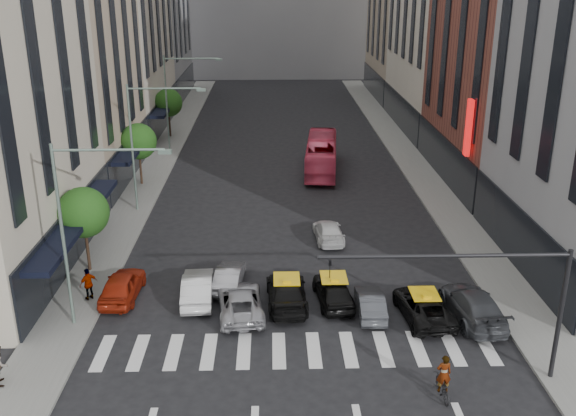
{
  "coord_description": "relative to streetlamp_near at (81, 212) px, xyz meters",
  "views": [
    {
      "loc": [
        -1.26,
        -23.76,
        16.26
      ],
      "look_at": [
        -0.37,
        9.49,
        4.0
      ],
      "focal_mm": 40.0,
      "sensor_mm": 36.0,
      "label": 1
    }
  ],
  "objects": [
    {
      "name": "building_right_b",
      "position": [
        27.04,
        23.0,
        7.1
      ],
      "size": [
        8.0,
        18.0,
        26.0
      ],
      "primitive_type": "cube",
      "color": "brown",
      "rests_on": "ground"
    },
    {
      "name": "car_white_front",
      "position": [
        4.84,
        2.44,
        -5.17
      ],
      "size": [
        1.8,
        4.52,
        1.46
      ],
      "primitive_type": "imported",
      "rotation": [
        0.0,
        0.0,
        3.2
      ],
      "color": "silver",
      "rests_on": "ground"
    },
    {
      "name": "bus",
      "position": [
        13.1,
        25.58,
        -4.44
      ],
      "size": [
        3.48,
        10.7,
        2.93
      ],
      "primitive_type": "imported",
      "rotation": [
        0.0,
        0.0,
        3.04
      ],
      "color": "#E84466",
      "rests_on": "ground"
    },
    {
      "name": "streetlamp_near",
      "position": [
        0.0,
        0.0,
        0.0
      ],
      "size": [
        5.38,
        0.25,
        9.0
      ],
      "color": "gray",
      "rests_on": "sidewalk_left"
    },
    {
      "name": "taxi_right",
      "position": [
        16.28,
        0.26,
        -5.24
      ],
      "size": [
        2.67,
        4.95,
        1.32
      ],
      "primitive_type": "imported",
      "rotation": [
        0.0,
        0.0,
        3.24
      ],
      "color": "black",
      "rests_on": "ground"
    },
    {
      "name": "car_red",
      "position": [
        0.84,
        2.76,
        -5.16
      ],
      "size": [
        1.94,
        4.43,
        1.49
      ],
      "primitive_type": "imported",
      "rotation": [
        0.0,
        0.0,
        3.1
      ],
      "color": "#99220D",
      "rests_on": "ground"
    },
    {
      "name": "car_row2_left",
      "position": [
        6.44,
        3.86,
        -5.26
      ],
      "size": [
        1.71,
        4.0,
        1.28
      ],
      "primitive_type": "imported",
      "rotation": [
        0.0,
        0.0,
        3.05
      ],
      "color": "gray",
      "rests_on": "ground"
    },
    {
      "name": "car_grey_mid",
      "position": [
        13.69,
        0.7,
        -5.29
      ],
      "size": [
        1.38,
        3.73,
        1.22
      ],
      "primitive_type": "imported",
      "rotation": [
        0.0,
        0.0,
        3.12
      ],
      "color": "#393B40",
      "rests_on": "ground"
    },
    {
      "name": "building_left_b",
      "position": [
        -6.96,
        24.0,
        6.1
      ],
      "size": [
        8.0,
        16.0,
        24.0
      ],
      "primitive_type": "cube",
      "color": "tan",
      "rests_on": "ground"
    },
    {
      "name": "tree_far",
      "position": [
        -1.76,
        38.0,
        -2.25
      ],
      "size": [
        2.88,
        2.88,
        4.95
      ],
      "color": "black",
      "rests_on": "sidewalk_left"
    },
    {
      "name": "traffic_signal",
      "position": [
        17.74,
        -5.0,
        -1.43
      ],
      "size": [
        10.1,
        0.2,
        6.0
      ],
      "color": "black",
      "rests_on": "ground"
    },
    {
      "name": "car_grey_curb",
      "position": [
        18.7,
        0.1,
        -5.14
      ],
      "size": [
        2.54,
        5.42,
        1.53
      ],
      "primitive_type": "imported",
      "rotation": [
        0.0,
        0.0,
        3.22
      ],
      "color": "#3B3E43",
      "rests_on": "ground"
    },
    {
      "name": "car_silver",
      "position": [
        7.14,
        0.94,
        -5.24
      ],
      "size": [
        2.71,
        4.98,
        1.33
      ],
      "primitive_type": "imported",
      "rotation": [
        0.0,
        0.0,
        3.25
      ],
      "color": "#9F9FA4",
      "rests_on": "ground"
    },
    {
      "name": "streetlamp_mid",
      "position": [
        0.0,
        16.0,
        0.0
      ],
      "size": [
        5.38,
        0.25,
        9.0
      ],
      "color": "gray",
      "rests_on": "sidewalk_left"
    },
    {
      "name": "liberty_sign",
      "position": [
        22.64,
        16.0,
        0.1
      ],
      "size": [
        0.3,
        0.7,
        4.0
      ],
      "color": "red",
      "rests_on": "ground"
    },
    {
      "name": "sidewalk_right",
      "position": [
        21.54,
        26.0,
        -5.83
      ],
      "size": [
        3.0,
        96.0,
        0.15
      ],
      "primitive_type": "cube",
      "color": "slate",
      "rests_on": "ground"
    },
    {
      "name": "tree_mid",
      "position": [
        -1.76,
        22.0,
        -2.25
      ],
      "size": [
        2.88,
        2.88,
        4.95
      ],
      "color": "black",
      "rests_on": "sidewalk_left"
    },
    {
      "name": "rider",
      "position": [
        15.64,
        -6.06,
        -4.17
      ],
      "size": [
        0.63,
        0.43,
        1.68
      ],
      "primitive_type": "imported",
      "rotation": [
        0.0,
        0.0,
        3.19
      ],
      "color": "gray",
      "rests_on": "motorcycle"
    },
    {
      "name": "taxi_center",
      "position": [
        11.94,
        1.94,
        -5.18
      ],
      "size": [
        2.13,
        4.39,
        1.44
      ],
      "primitive_type": "imported",
      "rotation": [
        0.0,
        0.0,
        3.24
      ],
      "color": "black",
      "rests_on": "ground"
    },
    {
      "name": "sidewalk_left",
      "position": [
        -1.46,
        26.0,
        -5.83
      ],
      "size": [
        3.0,
        96.0,
        0.15
      ],
      "primitive_type": "cube",
      "color": "slate",
      "rests_on": "ground"
    },
    {
      "name": "car_row2_right",
      "position": [
        12.4,
        10.27,
        -5.29
      ],
      "size": [
        1.94,
        4.3,
        1.22
      ],
      "primitive_type": "imported",
      "rotation": [
        0.0,
        0.0,
        3.2
      ],
      "color": "silver",
      "rests_on": "ground"
    },
    {
      "name": "motorcycle",
      "position": [
        15.64,
        -6.06,
        -5.45
      ],
      "size": [
        0.67,
        1.74,
        0.9
      ],
      "primitive_type": "imported",
      "rotation": [
        0.0,
        0.0,
        3.19
      ],
      "color": "black",
      "rests_on": "ground"
    },
    {
      "name": "ground",
      "position": [
        10.04,
        -4.0,
        -5.9
      ],
      "size": [
        160.0,
        160.0,
        0.0
      ],
      "primitive_type": "plane",
      "color": "black",
      "rests_on": "ground"
    },
    {
      "name": "taxi_left",
      "position": [
        9.51,
        1.84,
        -5.18
      ],
      "size": [
        2.2,
        5.05,
        1.44
      ],
      "primitive_type": "imported",
      "rotation": [
        0.0,
        0.0,
        3.18
      ],
      "color": "black",
      "rests_on": "ground"
    },
    {
      "name": "streetlamp_far",
      "position": [
        0.0,
        32.0,
        0.0
      ],
      "size": [
        5.38,
        0.25,
        9.0
      ],
      "color": "gray",
      "rests_on": "sidewalk_left"
    },
    {
      "name": "tree_near",
      "position": [
        -1.76,
        6.0,
        -2.25
      ],
      "size": [
        2.88,
        2.88,
        4.95
      ],
      "color": "black",
      "rests_on": "sidewalk_left"
    },
    {
      "name": "pedestrian_far",
      "position": [
        -0.81,
        2.42,
        -4.88
      ],
      "size": [
        1.03,
        1.02,
        1.74
      ],
      "primitive_type": "imported",
      "rotation": [
        0.0,
        0.0,
        3.91
      ],
      "color": "gray",
      "rests_on": "sidewalk_left"
    }
  ]
}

